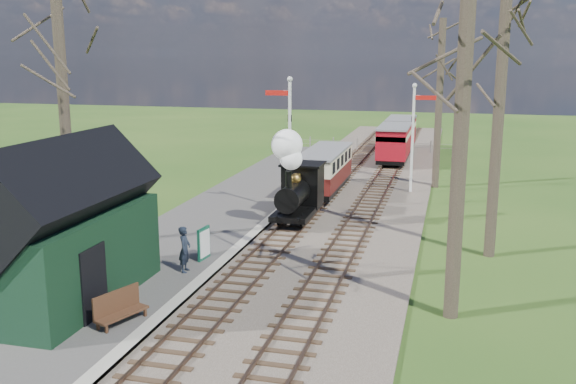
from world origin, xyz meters
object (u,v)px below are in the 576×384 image
(semaphore_near, at_px, (288,136))
(red_carriage_a, at_px, (394,143))
(red_carriage_b, at_px, (401,133))
(sign_board, at_px, (204,243))
(bench, at_px, (119,308))
(locomotive, at_px, (297,181))
(person, at_px, (185,249))
(station_shed, at_px, (63,231))
(coach, at_px, (325,169))
(semaphore_far, at_px, (414,130))

(semaphore_near, height_order, red_carriage_a, semaphore_near)
(red_carriage_b, bearing_deg, sign_board, -99.16)
(bench, bearing_deg, locomotive, 80.01)
(sign_board, bearing_deg, red_carriage_a, 78.62)
(sign_board, height_order, person, person)
(station_shed, xyz_separation_m, coach, (4.30, 16.53, -0.88))
(station_shed, height_order, semaphore_far, semaphore_far)
(coach, height_order, red_carriage_b, red_carriage_b)
(semaphore_far, bearing_deg, red_carriage_b, 97.16)
(person, bearing_deg, sign_board, -10.89)
(locomotive, relative_size, person, 2.66)
(person, bearing_deg, locomotive, -21.06)
(station_shed, bearing_deg, red_carriage_b, 77.88)
(station_shed, relative_size, red_carriage_b, 1.30)
(semaphore_far, bearing_deg, coach, -161.42)
(coach, bearing_deg, sign_board, -98.76)
(red_carriage_b, height_order, sign_board, red_carriage_b)
(red_carriage_a, distance_m, sign_board, 22.58)
(semaphore_far, xyz_separation_m, red_carriage_b, (-1.77, 14.12, -1.92))
(station_shed, height_order, sign_board, station_shed)
(coach, distance_m, red_carriage_b, 15.80)
(semaphore_far, height_order, bench, semaphore_far)
(red_carriage_a, bearing_deg, bench, -99.53)
(semaphore_near, xyz_separation_m, red_carriage_a, (3.37, 14.62, -2.19))
(locomotive, height_order, red_carriage_b, locomotive)
(person, bearing_deg, bench, 172.78)
(coach, distance_m, bench, 17.73)
(locomotive, xyz_separation_m, coach, (0.01, 6.06, -0.50))
(coach, height_order, red_carriage_a, red_carriage_a)
(semaphore_far, xyz_separation_m, locomotive, (-4.39, -7.53, -1.46))
(coach, relative_size, red_carriage_a, 1.34)
(red_carriage_b, height_order, bench, red_carriage_b)
(station_shed, xyz_separation_m, red_carriage_a, (6.90, 26.62, -0.83))
(locomotive, distance_m, bench, 11.79)
(semaphore_far, relative_size, sign_board, 5.05)
(semaphore_far, distance_m, coach, 5.01)
(semaphore_near, distance_m, person, 9.34)
(locomotive, xyz_separation_m, person, (-1.96, -7.35, -0.93))
(locomotive, bearing_deg, red_carriage_a, 80.81)
(red_carriage_b, relative_size, sign_board, 4.29)
(semaphore_near, height_order, coach, semaphore_near)
(station_shed, relative_size, sign_board, 5.56)
(locomotive, bearing_deg, semaphore_far, 59.77)
(semaphore_near, xyz_separation_m, person, (-1.20, -8.88, -2.66))
(bench, bearing_deg, station_shed, 154.63)
(semaphore_near, distance_m, bench, 13.47)
(locomotive, relative_size, bench, 2.56)
(locomotive, distance_m, person, 7.66)
(semaphore_near, xyz_separation_m, red_carriage_b, (3.37, 20.12, -2.19))
(station_shed, bearing_deg, bench, -25.37)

